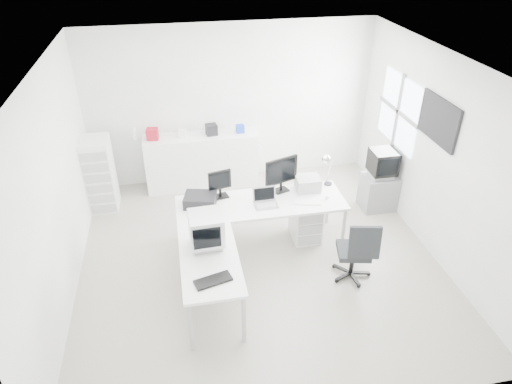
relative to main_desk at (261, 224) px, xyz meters
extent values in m
cube|color=beige|center=(-0.09, -0.31, -0.38)|extent=(5.00, 5.00, 0.01)
cube|color=white|center=(-0.09, -0.31, 2.42)|extent=(5.00, 5.00, 0.01)
cube|color=white|center=(-0.09, 2.19, 1.02)|extent=(5.00, 0.02, 2.80)
cube|color=white|center=(-2.59, -0.31, 1.02)|extent=(0.02, 5.00, 2.80)
cube|color=white|center=(2.41, -0.31, 1.02)|extent=(0.02, 5.00, 2.80)
cube|color=white|center=(0.70, 0.05, -0.08)|extent=(0.40, 0.50, 0.60)
cube|color=black|center=(-0.85, 0.10, 0.45)|extent=(0.51, 0.43, 0.16)
cube|color=white|center=(0.65, -0.15, 0.38)|extent=(0.39, 0.19, 0.02)
sphere|color=white|center=(0.95, -0.10, 0.40)|extent=(0.06, 0.06, 0.06)
cube|color=#A4A4A4|center=(0.75, 0.22, 0.47)|extent=(0.36, 0.31, 0.20)
cube|color=black|center=(-0.85, -1.50, 0.39)|extent=(0.45, 0.27, 0.03)
cube|color=gray|center=(2.13, 0.63, -0.08)|extent=(0.55, 0.45, 0.60)
cube|color=white|center=(-0.68, 1.93, 0.12)|extent=(1.97, 0.49, 0.98)
cube|color=#A51726|center=(-1.48, 1.93, 0.71)|extent=(0.21, 0.19, 0.19)
cube|color=white|center=(-0.98, 1.93, 0.67)|extent=(0.15, 0.13, 0.13)
cube|color=black|center=(-0.48, 1.93, 0.70)|extent=(0.21, 0.19, 0.19)
cube|color=#193DB4|center=(0.02, 1.93, 0.68)|extent=(0.14, 0.13, 0.14)
cylinder|color=white|center=(-1.78, 1.97, 0.72)|extent=(0.07, 0.07, 0.22)
cube|color=white|center=(-2.37, 1.51, 0.25)|extent=(0.44, 0.52, 1.25)
camera|label=1|loc=(-1.10, -5.34, 3.90)|focal=32.00mm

